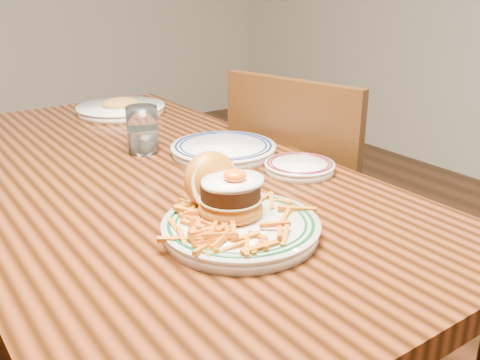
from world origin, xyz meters
TOP-DOWN VIEW (x-y plane):
  - table at (0.00, 0.00)m, footprint 0.85×1.60m
  - chair_right at (0.55, -0.01)m, footprint 0.53×0.53m
  - main_plate at (0.00, -0.40)m, footprint 0.29×0.30m
  - side_plate at (0.31, -0.22)m, footprint 0.17×0.18m
  - rear_plate at (0.23, -0.01)m, footprint 0.28×0.28m
  - water_glass at (0.07, 0.13)m, footprint 0.08×0.08m
  - far_plate at (0.19, 0.56)m, footprint 0.30×0.30m

SIDE VIEW (x-z plane):
  - chair_right at x=0.55m, z-range 0.03..0.97m
  - table at x=0.00m, z-range 0.29..1.04m
  - side_plate at x=0.31m, z-range 0.75..0.78m
  - rear_plate at x=0.23m, z-range 0.75..0.78m
  - far_plate at x=0.19m, z-range 0.74..0.79m
  - main_plate at x=0.00m, z-range 0.72..0.86m
  - water_glass at x=0.07m, z-range 0.74..0.87m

